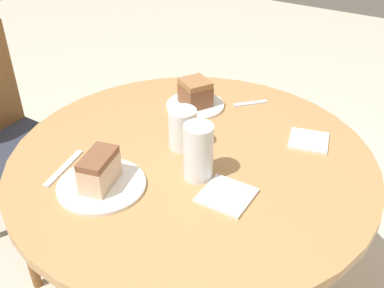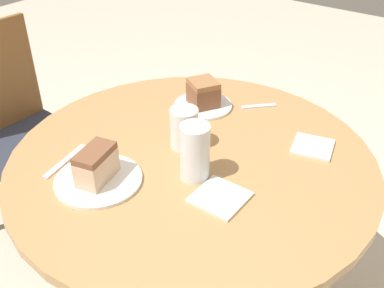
{
  "view_description": "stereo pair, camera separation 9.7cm",
  "coord_description": "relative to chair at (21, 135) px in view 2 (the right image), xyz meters",
  "views": [
    {
      "loc": [
        -0.91,
        -0.55,
        1.49
      ],
      "look_at": [
        0.0,
        0.0,
        0.78
      ],
      "focal_mm": 42.0,
      "sensor_mm": 36.0,
      "label": 1
    },
    {
      "loc": [
        -0.85,
        -0.63,
        1.49
      ],
      "look_at": [
        0.0,
        0.0,
        0.78
      ],
      "focal_mm": 42.0,
      "sensor_mm": 36.0,
      "label": 2
    }
  ],
  "objects": [
    {
      "name": "table",
      "position": [
        0.01,
        -0.87,
        0.05
      ],
      "size": [
        1.06,
        1.06,
        0.74
      ],
      "color": "tan",
      "rests_on": "ground_plane"
    },
    {
      "name": "chair",
      "position": [
        0.0,
        0.0,
        0.0
      ],
      "size": [
        0.43,
        0.47,
        0.92
      ],
      "rotation": [
        0.0,
        0.0,
        -0.05
      ],
      "color": "brown",
      "rests_on": "ground_plane"
    },
    {
      "name": "plate_near",
      "position": [
        -0.23,
        -0.74,
        0.26
      ],
      "size": [
        0.23,
        0.23,
        0.01
      ],
      "color": "white",
      "rests_on": "table"
    },
    {
      "name": "plate_far",
      "position": [
        0.27,
        -0.73,
        0.26
      ],
      "size": [
        0.2,
        0.2,
        0.01
      ],
      "color": "white",
      "rests_on": "table"
    },
    {
      "name": "cake_slice_near",
      "position": [
        -0.23,
        -0.74,
        0.31
      ],
      "size": [
        0.13,
        0.09,
        0.09
      ],
      "rotation": [
        0.0,
        0.0,
        1.8
      ],
      "color": "beige",
      "rests_on": "plate_near"
    },
    {
      "name": "cake_slice_far",
      "position": [
        0.27,
        -0.73,
        0.31
      ],
      "size": [
        0.12,
        0.13,
        0.09
      ],
      "rotation": [
        0.0,
        0.0,
        2.6
      ],
      "color": "brown",
      "rests_on": "plate_far"
    },
    {
      "name": "glass_lemonade",
      "position": [
        0.04,
        -0.82,
        0.31
      ],
      "size": [
        0.08,
        0.08,
        0.12
      ],
      "color": "silver",
      "rests_on": "table"
    },
    {
      "name": "glass_water",
      "position": [
        -0.06,
        -0.94,
        0.33
      ],
      "size": [
        0.08,
        0.08,
        0.16
      ],
      "color": "silver",
      "rests_on": "table"
    },
    {
      "name": "napkin_stack",
      "position": [
        -0.1,
        -1.04,
        0.26
      ],
      "size": [
        0.13,
        0.13,
        0.01
      ],
      "rotation": [
        0.0,
        0.0,
        0.0
      ],
      "color": "silver",
      "rests_on": "table"
    },
    {
      "name": "fork",
      "position": [
        -0.23,
        -0.6,
        0.26
      ],
      "size": [
        0.17,
        0.05,
        0.0
      ],
      "rotation": [
        0.0,
        0.0,
        0.2
      ],
      "color": "silver",
      "rests_on": "table"
    },
    {
      "name": "spoon",
      "position": [
        0.38,
        -0.89,
        0.26
      ],
      "size": [
        0.1,
        0.1,
        0.0
      ],
      "rotation": [
        0.0,
        0.0,
        2.38
      ],
      "color": "silver",
      "rests_on": "table"
    },
    {
      "name": "napkin_side",
      "position": [
        0.26,
        -1.14,
        0.26
      ],
      "size": [
        0.14,
        0.14,
        0.01
      ],
      "rotation": [
        0.0,
        0.0,
        0.24
      ],
      "color": "silver",
      "rests_on": "table"
    }
  ]
}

